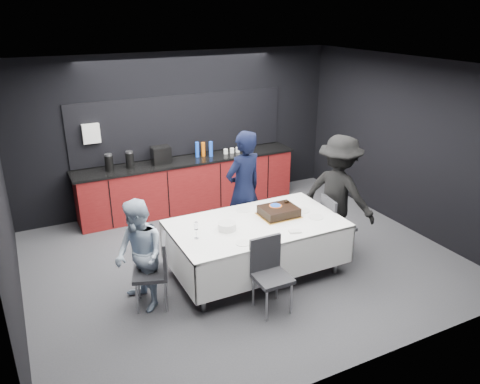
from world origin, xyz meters
name	(u,v)px	position (x,y,z in m)	size (l,w,h in m)	color
ground	(243,260)	(0.00, 0.00, 0.00)	(6.00, 6.00, 0.00)	#3F3F43
room_shell	(243,139)	(0.00, 0.00, 1.86)	(6.04, 5.04, 2.82)	white
kitchenette	(188,180)	(-0.02, 2.22, 0.54)	(4.10, 0.64, 2.05)	#600F10
party_table	(256,232)	(0.00, -0.40, 0.64)	(2.32, 1.32, 0.78)	#99999E
cake_assembly	(279,211)	(0.39, -0.34, 0.85)	(0.54, 0.44, 0.17)	#F2AF47
plate_stack	(227,226)	(-0.45, -0.42, 0.83)	(0.24, 0.24, 0.10)	white
loose_plate_near	(243,243)	(-0.43, -0.85, 0.78)	(0.18, 0.18, 0.01)	white
loose_plate_right_a	(302,210)	(0.79, -0.34, 0.78)	(0.22, 0.22, 0.01)	white
loose_plate_right_b	(316,217)	(0.83, -0.62, 0.78)	(0.21, 0.21, 0.01)	white
loose_plate_far	(243,210)	(0.03, 0.06, 0.78)	(0.21, 0.21, 0.01)	white
fork_pile	(295,231)	(0.31, -0.88, 0.79)	(0.16, 0.10, 0.02)	white
champagne_flute	(196,227)	(-0.90, -0.46, 0.94)	(0.06, 0.06, 0.22)	white
chair_left	(156,267)	(-1.45, -0.51, 0.53)	(0.53, 0.53, 0.92)	#29292D
chair_right	(334,221)	(1.30, -0.42, 0.53)	(0.47, 0.47, 0.92)	#29292D
chair_near	(269,269)	(-0.23, -1.17, 0.53)	(0.42, 0.42, 0.92)	#29292D
person_center	(244,190)	(0.24, 0.45, 0.92)	(0.67, 0.44, 1.84)	black
person_left	(139,256)	(-1.63, -0.46, 0.71)	(0.69, 0.54, 1.42)	#A7BAD2
person_right	(338,194)	(1.45, -0.29, 0.90)	(1.16, 0.67, 1.80)	black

